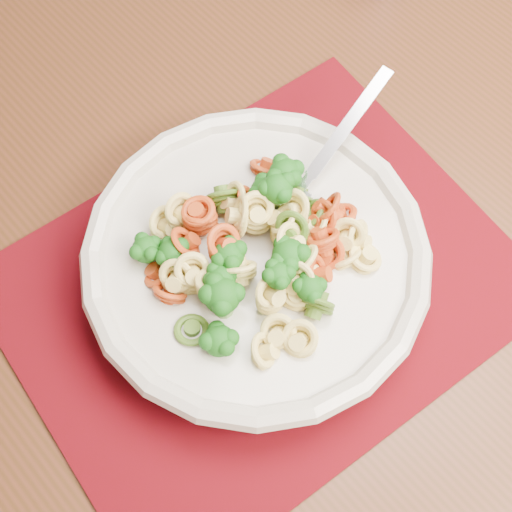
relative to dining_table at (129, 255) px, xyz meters
name	(u,v)px	position (x,y,z in m)	size (l,w,h in m)	color
dining_table	(129,255)	(0.00, 0.00, 0.00)	(1.71, 1.44, 0.73)	#4E2716
placemat	(261,287)	(0.10, -0.11, 0.10)	(0.41, 0.32, 0.00)	#520311
pasta_bowl	(256,260)	(0.10, -0.10, 0.13)	(0.28, 0.28, 0.05)	beige
pasta_broccoli_heap	(256,253)	(0.10, -0.10, 0.14)	(0.24, 0.24, 0.06)	#EBD074
fork	(292,201)	(0.15, -0.07, 0.14)	(0.19, 0.02, 0.01)	silver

